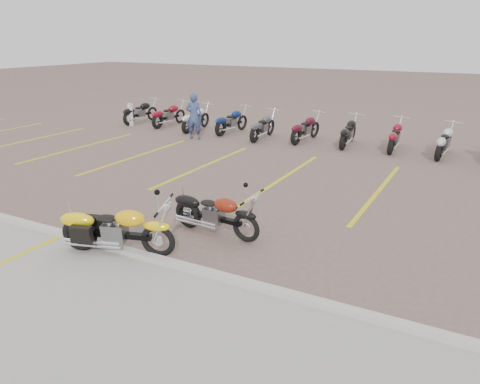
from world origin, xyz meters
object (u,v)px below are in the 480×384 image
Objects in this scene: yellow_cruiser at (116,231)px; person_a at (194,116)px; bollard at (131,115)px; flame_cruiser at (214,215)px.

yellow_cruiser is 1.21× the size of person_a.
person_a is at bearing -14.09° from bollard.
person_a is (-5.60, 7.68, 0.48)m from flame_cruiser.
yellow_cruiser is at bearing -120.42° from flame_cruiser.
bollard is (-4.17, 1.05, -0.40)m from person_a.
flame_cruiser is at bearing 38.33° from yellow_cruiser.
flame_cruiser is 9.52m from person_a.
flame_cruiser is (1.14, 1.65, -0.03)m from yellow_cruiser.
person_a reaches higher than flame_cruiser.
yellow_cruiser is 10.35m from person_a.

